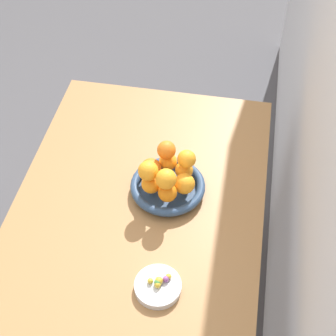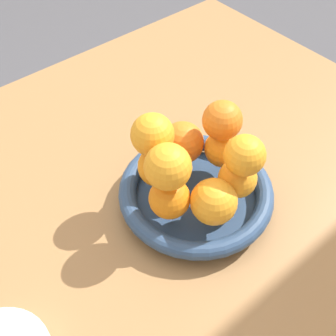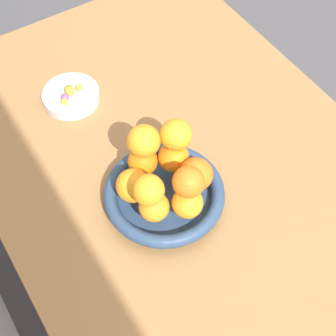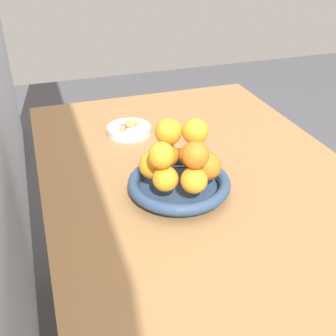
# 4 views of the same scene
# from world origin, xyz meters

# --- Properties ---
(dining_table) EXTENTS (1.10, 0.76, 0.74)m
(dining_table) POSITION_xyz_m (0.00, 0.00, 0.65)
(dining_table) COLOR #9E7042
(dining_table) RESTS_ON ground_plane
(fruit_bowl) EXTENTS (0.23, 0.23, 0.04)m
(fruit_bowl) POSITION_xyz_m (-0.07, 0.08, 0.76)
(fruit_bowl) COLOR navy
(fruit_bowl) RESTS_ON dining_table
(orange_0) EXTENTS (0.06, 0.06, 0.06)m
(orange_0) POSITION_xyz_m (-0.13, 0.07, 0.81)
(orange_0) COLOR orange
(orange_0) RESTS_ON fruit_bowl
(orange_1) EXTENTS (0.06, 0.06, 0.06)m
(orange_1) POSITION_xyz_m (-0.09, 0.02, 0.81)
(orange_1) COLOR orange
(orange_1) RESTS_ON fruit_bowl
(orange_2) EXTENTS (0.06, 0.06, 0.06)m
(orange_2) POSITION_xyz_m (-0.04, 0.04, 0.81)
(orange_2) COLOR orange
(orange_2) RESTS_ON fruit_bowl
(orange_3) EXTENTS (0.06, 0.06, 0.06)m
(orange_3) POSITION_xyz_m (-0.01, 0.09, 0.81)
(orange_3) COLOR orange
(orange_3) RESTS_ON fruit_bowl
(orange_4) EXTENTS (0.06, 0.06, 0.06)m
(orange_4) POSITION_xyz_m (-0.05, 0.13, 0.81)
(orange_4) COLOR orange
(orange_4) RESTS_ON fruit_bowl
(orange_5) EXTENTS (0.06, 0.06, 0.06)m
(orange_5) POSITION_xyz_m (-0.11, 0.12, 0.81)
(orange_5) COLOR orange
(orange_5) RESTS_ON fruit_bowl
(orange_6) EXTENTS (0.06, 0.06, 0.06)m
(orange_6) POSITION_xyz_m (-0.03, 0.03, 0.87)
(orange_6) COLOR orange
(orange_6) RESTS_ON orange_2
(orange_7) EXTENTS (0.06, 0.06, 0.06)m
(orange_7) POSITION_xyz_m (-0.01, 0.09, 0.87)
(orange_7) COLOR orange
(orange_7) RESTS_ON orange_3
(orange_8) EXTENTS (0.06, 0.06, 0.06)m
(orange_8) POSITION_xyz_m (-0.13, 0.07, 0.87)
(orange_8) COLOR orange
(orange_8) RESTS_ON orange_0
(orange_9) EXTENTS (0.06, 0.06, 0.06)m
(orange_9) POSITION_xyz_m (-0.10, 0.13, 0.86)
(orange_9) COLOR orange
(orange_9) RESTS_ON orange_5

